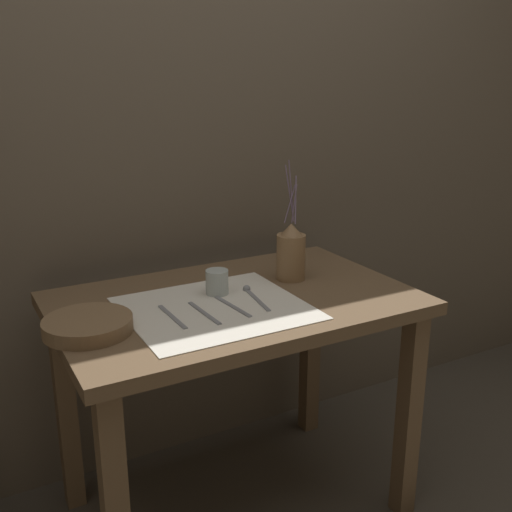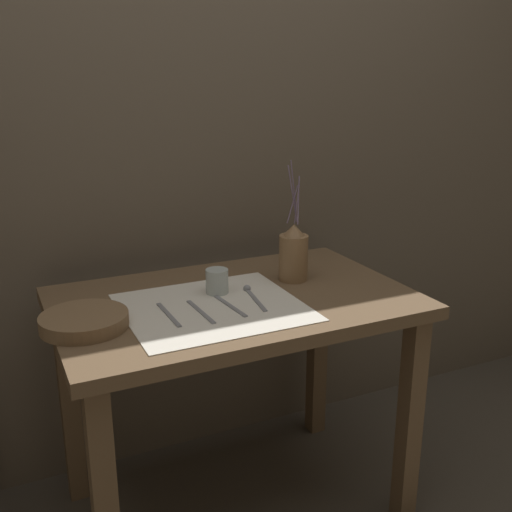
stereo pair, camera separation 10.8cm
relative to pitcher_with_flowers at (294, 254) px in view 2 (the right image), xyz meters
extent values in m
plane|color=#473F35|center=(-0.24, -0.06, -0.85)|extent=(12.00, 12.00, 0.00)
cube|color=brown|center=(-0.24, 0.39, 0.35)|extent=(7.00, 0.06, 2.40)
cube|color=brown|center=(-0.24, -0.06, -0.11)|extent=(1.08, 0.69, 0.04)
cube|color=brown|center=(-0.72, -0.35, -0.49)|extent=(0.06, 0.06, 0.72)
cube|color=brown|center=(0.24, -0.35, -0.49)|extent=(0.06, 0.06, 0.72)
cube|color=brown|center=(-0.72, 0.22, -0.49)|extent=(0.06, 0.06, 0.72)
cube|color=brown|center=(0.24, 0.22, -0.49)|extent=(0.06, 0.06, 0.72)
cube|color=silver|center=(-0.33, -0.12, -0.09)|extent=(0.51, 0.46, 0.00)
cylinder|color=olive|center=(0.00, 0.00, -0.01)|extent=(0.09, 0.09, 0.15)
cone|color=olive|center=(0.00, 0.00, 0.08)|extent=(0.07, 0.07, 0.04)
cylinder|color=slate|center=(0.01, 0.00, 0.18)|extent=(0.02, 0.04, 0.15)
cylinder|color=slate|center=(0.00, 0.01, 0.20)|extent=(0.04, 0.01, 0.19)
cylinder|color=slate|center=(0.00, 0.00, 0.21)|extent=(0.06, 0.05, 0.20)
cylinder|color=slate|center=(0.00, -0.01, 0.17)|extent=(0.00, 0.03, 0.13)
cylinder|color=slate|center=(-0.01, 0.00, 0.16)|extent=(0.03, 0.03, 0.13)
cylinder|color=brown|center=(-0.69, -0.11, -0.07)|extent=(0.23, 0.23, 0.04)
cylinder|color=#B7C1BC|center=(-0.28, -0.02, -0.05)|extent=(0.07, 0.07, 0.08)
cube|color=gray|center=(-0.47, -0.13, -0.08)|extent=(0.02, 0.19, 0.00)
cube|color=gray|center=(-0.38, -0.14, -0.08)|extent=(0.02, 0.19, 0.00)
cube|color=gray|center=(-0.28, -0.14, -0.08)|extent=(0.03, 0.19, 0.00)
cube|color=gray|center=(-0.20, -0.13, -0.08)|extent=(0.04, 0.19, 0.00)
sphere|color=gray|center=(-0.18, -0.03, -0.08)|extent=(0.02, 0.02, 0.02)
camera|label=1|loc=(-1.00, -1.59, 0.56)|focal=42.00mm
camera|label=2|loc=(-0.91, -1.64, 0.56)|focal=42.00mm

